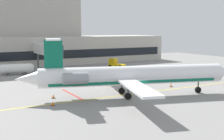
# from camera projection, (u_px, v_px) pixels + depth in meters

# --- Properties ---
(ground) EXTENTS (120.00, 120.00, 0.11)m
(ground) POSITION_uv_depth(u_px,v_px,m) (138.00, 99.00, 40.45)
(ground) COLOR gray
(terminal_building) EXTENTS (77.38, 16.78, 19.52)m
(terminal_building) POSITION_uv_depth(u_px,v_px,m) (20.00, 37.00, 79.45)
(terminal_building) COLOR #B7B2A8
(terminal_building) RESTS_ON ground
(jet_bridge_west) EXTENTS (2.40, 16.37, 6.15)m
(jet_bridge_west) POSITION_uv_depth(u_px,v_px,m) (47.00, 50.00, 65.22)
(jet_bridge_west) COLOR silver
(jet_bridge_west) RESTS_ON ground
(regional_jet) EXTENTS (30.70, 23.70, 8.12)m
(regional_jet) POSITION_uv_depth(u_px,v_px,m) (130.00, 76.00, 41.29)
(regional_jet) COLOR white
(regional_jet) RESTS_ON ground
(baggage_tug) EXTENTS (3.74, 3.36, 1.88)m
(baggage_tug) POSITION_uv_depth(u_px,v_px,m) (155.00, 71.00, 60.55)
(baggage_tug) COLOR #E5B20C
(baggage_tug) RESTS_ON ground
(pushback_tractor) EXTENTS (3.50, 4.41, 2.15)m
(pushback_tractor) POSITION_uv_depth(u_px,v_px,m) (115.00, 63.00, 73.17)
(pushback_tractor) COLOR #E5B20C
(pushback_tractor) RESTS_ON ground
(fuel_tank) EXTENTS (7.24, 2.64, 2.23)m
(fuel_tank) POSITION_uv_depth(u_px,v_px,m) (16.00, 69.00, 61.44)
(fuel_tank) COLOR white
(fuel_tank) RESTS_ON ground
(safety_cone_alpha) EXTENTS (0.47, 0.47, 0.55)m
(safety_cone_alpha) POSITION_uv_depth(u_px,v_px,m) (171.00, 85.00, 48.55)
(safety_cone_alpha) COLOR orange
(safety_cone_alpha) RESTS_ON ground
(safety_cone_bravo) EXTENTS (0.47, 0.47, 0.55)m
(safety_cone_bravo) POSITION_uv_depth(u_px,v_px,m) (53.00, 104.00, 36.51)
(safety_cone_bravo) COLOR orange
(safety_cone_bravo) RESTS_ON ground
(safety_cone_charlie) EXTENTS (0.47, 0.47, 0.55)m
(safety_cone_charlie) POSITION_uv_depth(u_px,v_px,m) (53.00, 96.00, 40.52)
(safety_cone_charlie) COLOR orange
(safety_cone_charlie) RESTS_ON ground
(safety_cone_delta) EXTENTS (0.47, 0.47, 0.55)m
(safety_cone_delta) POSITION_uv_depth(u_px,v_px,m) (112.00, 84.00, 49.97)
(safety_cone_delta) COLOR orange
(safety_cone_delta) RESTS_ON ground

